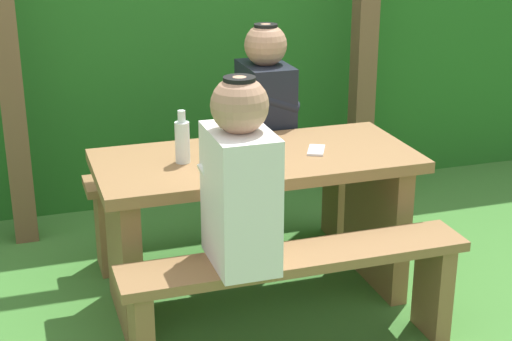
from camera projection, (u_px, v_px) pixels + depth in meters
ground_plane at (256, 297)px, 3.66m from camera, size 12.00×12.00×0.00m
hedge_backdrop at (173, 31)px, 4.79m from camera, size 6.40×0.68×1.94m
pergola_post_left at (7, 55)px, 3.93m from camera, size 0.12×0.12×2.02m
pergola_post_right at (365, 33)px, 4.50m from camera, size 0.12×0.12×2.02m
picnic_table at (256, 202)px, 3.49m from camera, size 1.40×0.64×0.70m
bench_near at (296, 284)px, 3.08m from camera, size 1.40×0.24×0.47m
bench_far at (225, 193)px, 4.00m from camera, size 1.40×0.24×0.47m
person_white_shirt at (240, 180)px, 2.86m from camera, size 0.25×0.35×0.72m
person_black_coat at (266, 101)px, 3.90m from camera, size 0.25×0.35×0.72m
drinking_glass at (217, 147)px, 3.38m from camera, size 0.08×0.08×0.10m
bottle_left at (182, 141)px, 3.30m from camera, size 0.06×0.06×0.23m
cell_phone at (316, 150)px, 3.47m from camera, size 0.13×0.16×0.01m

